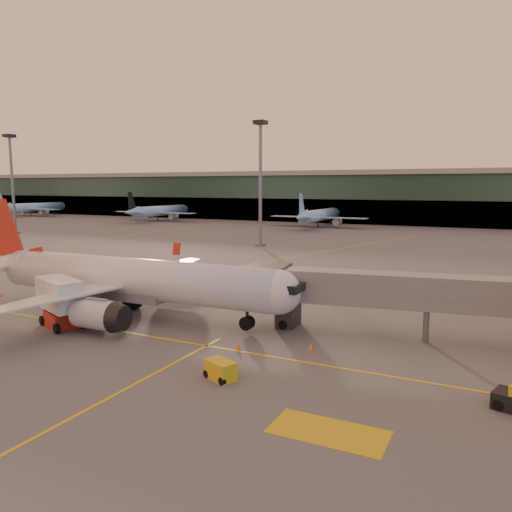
% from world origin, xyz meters
% --- Properties ---
extents(ground, '(600.00, 600.00, 0.00)m').
position_xyz_m(ground, '(0.00, 0.00, 0.00)').
color(ground, '#4C4F54').
rests_on(ground, ground).
extents(taxi_markings, '(100.12, 173.00, 0.01)m').
position_xyz_m(taxi_markings, '(-7.32, 44.49, 0.01)').
color(taxi_markings, gold).
rests_on(taxi_markings, ground).
extents(terminal, '(400.00, 20.00, 17.60)m').
position_xyz_m(terminal, '(0.00, 141.79, 8.76)').
color(terminal, '#19382D').
rests_on(terminal, ground).
extents(mast_west_far, '(2.40, 2.40, 25.60)m').
position_xyz_m(mast_west_far, '(-90.00, 62.00, 14.86)').
color(mast_west_far, slate).
rests_on(mast_west_far, ground).
extents(mast_west_near, '(2.40, 2.40, 25.60)m').
position_xyz_m(mast_west_near, '(-20.00, 66.00, 14.86)').
color(mast_west_near, slate).
rests_on(mast_west_near, ground).
extents(distant_aircraft_row, '(290.00, 34.00, 13.00)m').
position_xyz_m(distant_aircraft_row, '(-21.00, 118.00, 0.00)').
color(distant_aircraft_row, '#95C6F9').
rests_on(distant_aircraft_row, ground).
extents(main_airplane, '(36.85, 33.14, 11.13)m').
position_xyz_m(main_airplane, '(-7.03, 9.20, 3.62)').
color(main_airplane, silver).
rests_on(main_airplane, ground).
extents(jet_bridge, '(31.07, 8.02, 5.62)m').
position_xyz_m(jet_bridge, '(21.71, 14.09, 3.88)').
color(jet_bridge, slate).
rests_on(jet_bridge, ground).
extents(catering_truck, '(6.07, 4.30, 4.33)m').
position_xyz_m(catering_truck, '(-9.59, 3.88, 2.46)').
color(catering_truck, '#B42419').
rests_on(catering_truck, ground).
extents(gpu_cart, '(2.45, 1.99, 1.25)m').
position_xyz_m(gpu_cart, '(9.47, -0.41, 0.61)').
color(gpu_cart, gold).
rests_on(gpu_cart, ground).
extents(cone_nose, '(0.41, 0.41, 0.52)m').
position_xyz_m(cone_nose, '(12.70, 7.75, 0.25)').
color(cone_nose, orange).
rests_on(cone_nose, ground).
extents(cone_tail, '(0.37, 0.37, 0.48)m').
position_xyz_m(cone_tail, '(-25.53, 9.74, 0.23)').
color(cone_tail, orange).
rests_on(cone_tail, ground).
extents(cone_wing_left, '(0.41, 0.41, 0.52)m').
position_xyz_m(cone_wing_left, '(-6.40, 26.40, 0.25)').
color(cone_wing_left, orange).
rests_on(cone_wing_left, ground).
extents(cone_fwd, '(0.41, 0.41, 0.52)m').
position_xyz_m(cone_fwd, '(7.66, 5.27, 0.25)').
color(cone_fwd, orange).
rests_on(cone_fwd, ground).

